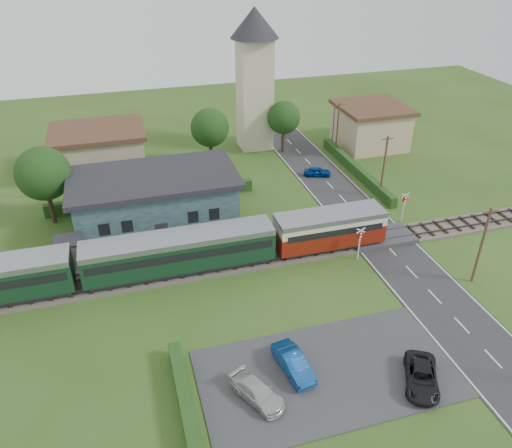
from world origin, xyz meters
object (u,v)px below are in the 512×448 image
object	(u,v)px
car_on_road	(317,172)
pedestrian_far	(110,247)
church_tower	(255,69)
house_east	(371,125)
crossing_signal_near	(360,239)
car_park_blue	(293,363)
station_building	(156,199)
house_west	(100,151)
car_park_silver	(257,392)
crossing_signal_far	(404,203)
pedestrian_near	(236,233)
car_park_dark	(422,377)
equipment_hut	(70,252)
train	(141,257)

from	to	relation	value
car_on_road	pedestrian_far	world-z (taller)	pedestrian_far
church_tower	pedestrian_far	bearing A→B (deg)	-131.40
house_east	pedestrian_far	distance (m)	39.35
pedestrian_far	crossing_signal_near	bearing A→B (deg)	-94.61
church_tower	pedestrian_far	xyz separation A→B (m)	(-19.75, -22.40, -8.86)
house_east	car_park_blue	xyz separation A→B (m)	(-23.61, -35.13, -2.05)
church_tower	crossing_signal_near	xyz separation A→B (m)	(1.40, -28.41, -8.08)
station_building	house_west	xyz separation A→B (m)	(-5.00, 14.01, 0.10)
car_park_silver	house_west	bearing A→B (deg)	74.70
church_tower	crossing_signal_far	bearing A→B (deg)	-69.98
crossing_signal_near	pedestrian_near	size ratio (longest dim) A/B	1.84
crossing_signal_near	house_east	bearing A→B (deg)	60.87
car_park_dark	equipment_hut	bearing A→B (deg)	166.01
crossing_signal_near	pedestrian_near	xyz separation A→B (m)	(-9.85, 5.32, -0.80)
equipment_hut	car_park_dark	bearing A→B (deg)	-41.89
house_west	church_tower	bearing A→B (deg)	8.53
equipment_hut	crossing_signal_far	xyz separation A→B (m)	(31.60, -0.81, 0.39)
car_park_silver	car_park_blue	bearing A→B (deg)	0.44
church_tower	crossing_signal_near	world-z (taller)	church_tower
equipment_hut	car_park_dark	world-z (taller)	equipment_hut
equipment_hut	house_east	bearing A→B (deg)	26.32
pedestrian_far	house_west	bearing A→B (deg)	11.97
house_west	car_park_dark	world-z (taller)	house_west
equipment_hut	church_tower	bearing A→B (deg)	44.75
train	crossing_signal_near	world-z (taller)	train
house_west	crossing_signal_far	bearing A→B (deg)	-35.77
pedestrian_far	church_tower	bearing A→B (deg)	-30.17
equipment_hut	car_park_blue	size ratio (longest dim) A/B	0.63
house_west	car_park_silver	distance (m)	38.72
church_tower	train	bearing A→B (deg)	-123.50
church_tower	car_park_silver	distance (m)	43.40
car_park_blue	car_park_silver	xyz separation A→B (m)	(-2.95, -1.59, -0.09)
equipment_hut	station_building	xyz separation A→B (m)	(8.00, 5.79, 0.95)
station_building	crossing_signal_far	world-z (taller)	station_building
house_east	car_park_silver	world-z (taller)	house_east
car_park_silver	pedestrian_far	bearing A→B (deg)	86.18
crossing_signal_far	pedestrian_far	bearing A→B (deg)	177.57
station_building	pedestrian_far	world-z (taller)	station_building
crossing_signal_far	car_park_silver	world-z (taller)	crossing_signal_far
house_east	crossing_signal_near	bearing A→B (deg)	-119.13
station_building	car_on_road	bearing A→B (deg)	16.37
train	house_west	bearing A→B (deg)	96.92
train	pedestrian_near	bearing A→B (deg)	18.40
house_west	car_park_blue	xyz separation A→B (m)	(11.39, -36.13, -2.05)
car_park_silver	pedestrian_far	xyz separation A→B (m)	(-8.20, 18.32, 0.71)
church_tower	car_park_dark	distance (m)	43.57
church_tower	car_park_dark	bearing A→B (deg)	-91.40
house_east	car_on_road	bearing A→B (deg)	-145.23
train	crossing_signal_far	size ratio (longest dim) A/B	13.18
crossing_signal_far	church_tower	bearing A→B (deg)	110.02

